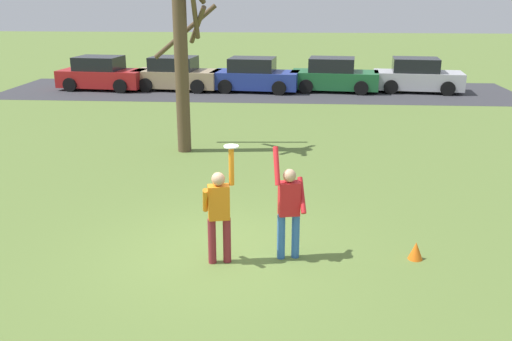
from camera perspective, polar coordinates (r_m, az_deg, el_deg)
ground_plane at (r=10.28m, az=-3.25°, el=-8.51°), size 120.00×120.00×0.00m
person_catcher at (r=9.62m, az=-3.78°, el=-3.99°), size 0.57×0.49×2.08m
person_defender at (r=9.79m, az=3.35°, el=-3.61°), size 0.60×0.52×2.04m
frisbee_disc at (r=9.29m, az=-2.53°, el=2.46°), size 0.25×0.25×0.02m
parked_car_red at (r=28.77m, az=-15.34°, el=9.36°), size 4.26×2.36×1.59m
parked_car_tan at (r=27.93m, az=-8.08°, el=9.58°), size 4.26×2.36×1.59m
parked_car_blue at (r=27.20m, az=-0.15°, el=9.54°), size 4.26×2.36×1.59m
parked_car_green at (r=27.47m, az=7.87°, el=9.45°), size 4.26×2.36×1.59m
parked_car_silver at (r=28.14m, az=15.99°, el=9.14°), size 4.26×2.36×1.59m
parking_strip at (r=27.44m, az=0.15°, el=8.08°), size 24.37×6.40×0.01m
bare_tree_tall at (r=16.47m, az=-7.53°, el=11.96°), size 1.93×1.78×6.61m
field_cone_orange at (r=10.43m, az=15.86°, el=-7.81°), size 0.26×0.26×0.32m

